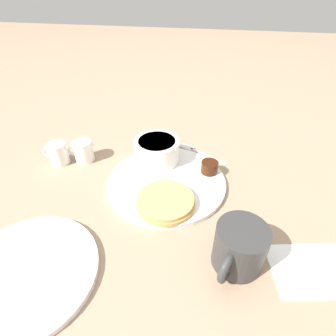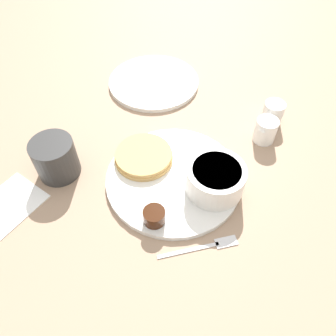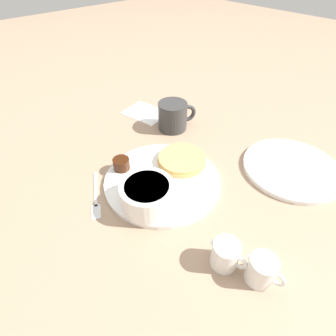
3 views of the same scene
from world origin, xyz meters
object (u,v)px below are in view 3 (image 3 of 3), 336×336
coffee_mug (173,116)px  fork (96,199)px  plate (162,180)px  creamer_pitcher_near (225,255)px  bowl (147,195)px  creamer_pitcher_far (262,270)px

coffee_mug → fork: coffee_mug is taller
plate → creamer_pitcher_near: creamer_pitcher_near is taller
bowl → fork: (0.10, 0.07, -0.04)m
fork → coffee_mug: bearing=-73.7°
coffee_mug → fork: 0.36m
creamer_pitcher_near → creamer_pitcher_far: (-0.06, -0.02, 0.00)m
creamer_pitcher_near → bowl: bearing=5.6°
creamer_pitcher_far → fork: size_ratio=0.53×
plate → creamer_pitcher_near: size_ratio=3.87×
creamer_pitcher_far → fork: 0.38m
plate → bowl: size_ratio=2.44×
bowl → fork: bowl is taller
plate → coffee_mug: 0.25m
coffee_mug → fork: bearing=106.3°
plate → fork: size_ratio=2.07×
plate → creamer_pitcher_near: bearing=166.3°
plate → bowl: bowl is taller
fork → creamer_pitcher_near: bearing=-162.4°
fork → bowl: bearing=-143.0°
creamer_pitcher_far → fork: bearing=18.1°
coffee_mug → creamer_pitcher_far: (-0.46, 0.22, -0.01)m
coffee_mug → creamer_pitcher_near: 0.47m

